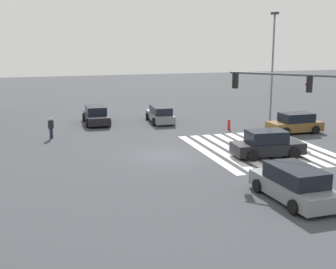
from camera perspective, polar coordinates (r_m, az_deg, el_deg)
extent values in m
plane|color=#3D3F44|center=(29.59, 0.00, -2.59)|extent=(124.30, 124.30, 0.00)
cube|color=silver|center=(33.86, 16.85, -1.24)|extent=(10.45, 0.60, 0.01)
cube|color=silver|center=(33.35, 15.49, -1.35)|extent=(10.45, 0.60, 0.01)
cube|color=silver|center=(32.87, 14.08, -1.47)|extent=(10.45, 0.60, 0.01)
cube|color=silver|center=(32.40, 12.63, -1.59)|extent=(10.45, 0.60, 0.01)
cube|color=silver|center=(31.96, 11.13, -1.71)|extent=(10.45, 0.60, 0.01)
cube|color=silver|center=(31.54, 9.60, -1.84)|extent=(10.45, 0.60, 0.01)
cube|color=silver|center=(31.14, 8.03, -1.96)|extent=(10.45, 0.60, 0.01)
cube|color=silver|center=(30.77, 6.42, -2.09)|extent=(10.45, 0.60, 0.01)
cube|color=silver|center=(30.42, 4.76, -2.22)|extent=(10.45, 0.60, 0.01)
cylinder|color=#47474C|center=(26.06, 14.18, 7.10)|extent=(4.57, 4.57, 0.12)
cube|color=black|center=(25.81, 16.87, 5.86)|extent=(0.40, 0.40, 0.84)
sphere|color=red|center=(25.85, 16.52, 5.89)|extent=(0.16, 0.16, 0.16)
cube|color=black|center=(26.95, 8.21, 6.49)|extent=(0.40, 0.40, 0.84)
sphere|color=gold|center=(27.01, 7.89, 6.51)|extent=(0.16, 0.16, 0.16)
cube|color=gray|center=(40.99, -0.97, 2.21)|extent=(4.80, 1.90, 0.63)
cube|color=black|center=(40.59, -0.88, 3.01)|extent=(2.87, 1.63, 0.63)
cylinder|color=black|center=(42.27, -2.52, 2.27)|extent=(0.65, 0.25, 0.64)
cylinder|color=black|center=(42.61, -0.29, 2.36)|extent=(0.65, 0.25, 0.64)
cylinder|color=black|center=(39.44, -1.71, 1.57)|extent=(0.65, 0.25, 0.64)
cylinder|color=black|center=(39.81, 0.67, 1.67)|extent=(0.65, 0.25, 0.64)
cube|color=brown|center=(37.75, 15.16, 1.00)|extent=(1.91, 4.20, 0.69)
cube|color=black|center=(37.71, 15.39, 2.04)|extent=(1.69, 2.47, 0.68)
cylinder|color=black|center=(36.33, 14.21, 0.31)|extent=(0.23, 0.66, 0.65)
cylinder|color=black|center=(37.91, 12.74, 0.86)|extent=(0.23, 0.66, 0.65)
cylinder|color=black|center=(37.74, 17.56, 0.54)|extent=(0.23, 0.66, 0.65)
cylinder|color=black|center=(39.26, 16.00, 1.06)|extent=(0.23, 0.66, 0.65)
cube|color=black|center=(29.93, 12.05, -1.61)|extent=(2.05, 4.53, 0.71)
cube|color=black|center=(29.73, 11.92, -0.25)|extent=(1.75, 2.45, 0.76)
cylinder|color=black|center=(31.38, 13.60, -1.42)|extent=(0.26, 0.72, 0.71)
cylinder|color=black|center=(29.79, 15.18, -2.21)|extent=(0.26, 0.72, 0.71)
cylinder|color=black|center=(30.26, 8.94, -1.72)|extent=(0.26, 0.72, 0.71)
cylinder|color=black|center=(28.61, 10.32, -2.57)|extent=(0.26, 0.72, 0.71)
cube|color=black|center=(40.66, -8.75, 2.04)|extent=(4.78, 1.86, 0.66)
cube|color=black|center=(40.68, -8.80, 2.99)|extent=(2.55, 1.64, 0.67)
cylinder|color=black|center=(39.37, -7.17, 1.51)|extent=(0.72, 0.23, 0.72)
cylinder|color=black|center=(39.16, -9.80, 1.38)|extent=(0.72, 0.23, 0.72)
cylinder|color=black|center=(42.24, -7.75, 2.21)|extent=(0.72, 0.23, 0.72)
cylinder|color=black|center=(42.04, -10.22, 2.08)|extent=(0.72, 0.23, 0.72)
cube|color=gray|center=(22.34, 15.00, -6.43)|extent=(4.98, 2.13, 0.73)
cube|color=black|center=(22.01, 15.32, -4.75)|extent=(3.01, 1.85, 0.72)
cylinder|color=black|center=(23.12, 10.85, -6.16)|extent=(0.67, 0.25, 0.66)
cylinder|color=black|center=(24.13, 14.90, -5.59)|extent=(0.67, 0.25, 0.66)
cylinder|color=black|center=(20.70, 15.05, -8.55)|extent=(0.67, 0.25, 0.66)
cylinder|color=black|center=(21.82, 19.36, -7.76)|extent=(0.67, 0.25, 0.66)
cylinder|color=#232842|center=(35.55, -13.95, 0.16)|extent=(0.14, 0.14, 0.76)
cylinder|color=#232842|center=(35.44, -14.13, 0.11)|extent=(0.14, 0.14, 0.76)
cube|color=black|center=(35.37, -14.10, 1.21)|extent=(0.41, 0.41, 0.60)
sphere|color=beige|center=(35.30, -14.13, 1.84)|extent=(0.20, 0.20, 0.20)
cylinder|color=slate|center=(42.00, 12.60, 7.81)|extent=(0.16, 0.16, 9.20)
cube|color=#333338|center=(41.94, 12.90, 14.22)|extent=(0.80, 0.36, 0.20)
cylinder|color=red|center=(37.93, 7.44, 1.10)|extent=(0.22, 0.22, 0.70)
sphere|color=red|center=(37.86, 7.46, 1.71)|extent=(0.20, 0.20, 0.20)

